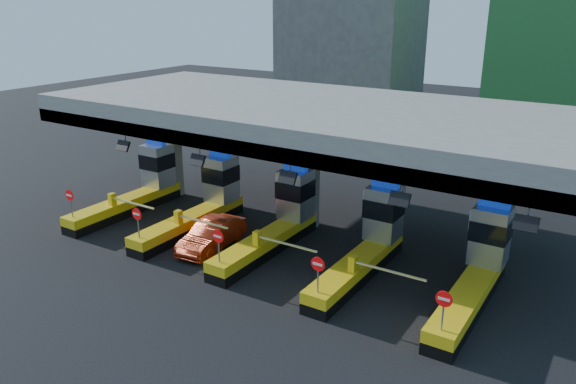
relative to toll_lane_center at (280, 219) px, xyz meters
The scene contains 9 objects.
ground 1.42m from the toll_lane_center, 90.42° to the right, with size 120.00×120.00×0.00m, color black.
toll_canopy 5.40m from the toll_lane_center, 90.02° to the left, with size 28.00×12.09×7.00m.
toll_lane_far_left 10.00m from the toll_lane_center, behind, with size 4.43×8.00×4.16m.
toll_lane_left 5.00m from the toll_lane_center, behind, with size 4.43×8.00×4.16m.
toll_lane_center is the anchor object (origin of this frame).
toll_lane_right 5.00m from the toll_lane_center, ahead, with size 4.43×8.00×4.16m.
toll_lane_far_right 10.00m from the toll_lane_center, ahead, with size 4.43×8.00×4.16m.
bg_building_concrete 39.11m from the toll_lane_center, 111.40° to the left, with size 14.00×10.00×18.00m, color #4C4C49.
red_car 3.53m from the toll_lane_center, 139.51° to the right, with size 1.54×4.41×1.45m, color maroon.
Camera 1 is at (14.60, -21.90, 12.07)m, focal length 35.00 mm.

